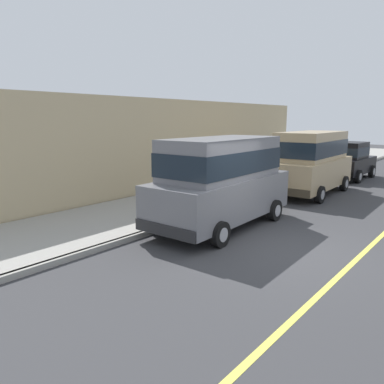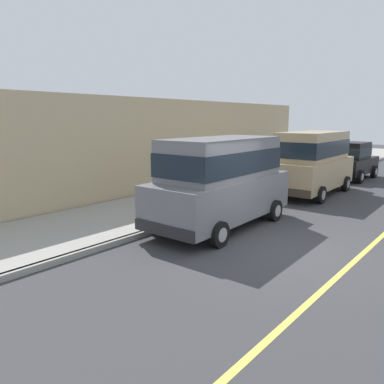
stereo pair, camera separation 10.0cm
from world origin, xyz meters
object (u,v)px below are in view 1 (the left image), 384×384
object	(u,v)px
car_black_hatchback	(348,160)
dog_grey	(157,198)
car_tan_van	(311,160)
car_grey_van	(222,178)

from	to	relation	value
car_black_hatchback	dog_grey	distance (m)	11.34
car_black_hatchback	dog_grey	size ratio (longest dim) A/B	6.03
car_tan_van	car_grey_van	bearing A→B (deg)	-90.62
car_tan_van	car_black_hatchback	xyz separation A→B (m)	(-0.06, 4.99, -0.42)
car_grey_van	dog_grey	xyz separation A→B (m)	(-2.75, 0.17, -0.97)
car_grey_van	car_black_hatchback	world-z (taller)	car_grey_van
car_grey_van	dog_grey	world-z (taller)	car_grey_van
car_grey_van	dog_grey	bearing A→B (deg)	176.54
car_black_hatchback	dog_grey	world-z (taller)	car_black_hatchback
car_tan_van	car_black_hatchback	size ratio (longest dim) A/B	1.30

